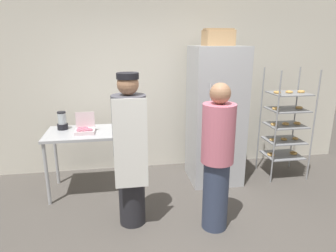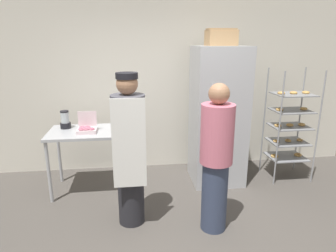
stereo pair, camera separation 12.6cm
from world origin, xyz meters
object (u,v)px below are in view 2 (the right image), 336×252
(cardboard_storage_box, at_px, (221,37))
(person_baker, at_px, (129,149))
(refrigerator, at_px, (218,117))
(blender_pitcher, at_px, (65,121))
(person_customer, at_px, (216,159))
(baking_rack, at_px, (290,126))
(donut_box, at_px, (87,129))

(cardboard_storage_box, distance_m, person_baker, 2.04)
(refrigerator, relative_size, blender_pitcher, 7.95)
(person_baker, xyz_separation_m, person_customer, (0.91, -0.24, -0.06))
(baking_rack, height_order, cardboard_storage_box, cardboard_storage_box)
(donut_box, height_order, person_customer, person_customer)
(blender_pitcher, relative_size, person_customer, 0.15)
(baking_rack, distance_m, person_baker, 2.56)
(baking_rack, height_order, blender_pitcher, baking_rack)
(refrigerator, relative_size, person_baker, 1.14)
(refrigerator, xyz_separation_m, baking_rack, (1.11, -0.03, -0.17))
(refrigerator, bearing_deg, blender_pitcher, 178.05)
(refrigerator, height_order, cardboard_storage_box, cardboard_storage_box)
(baking_rack, height_order, donut_box, baking_rack)
(donut_box, xyz_separation_m, blender_pitcher, (-0.32, 0.24, 0.06))
(donut_box, bearing_deg, cardboard_storage_box, 7.58)
(refrigerator, distance_m, person_customer, 1.26)
(baking_rack, height_order, person_baker, person_baker)
(blender_pitcher, xyz_separation_m, person_baker, (0.88, -1.04, -0.08))
(cardboard_storage_box, xyz_separation_m, person_baker, (-1.29, -1.04, -1.19))
(person_customer, bearing_deg, donut_box, 144.86)
(baking_rack, xyz_separation_m, blender_pitcher, (-3.26, 0.10, 0.16))
(donut_box, relative_size, person_customer, 0.16)
(baking_rack, bearing_deg, person_baker, -158.55)
(cardboard_storage_box, relative_size, person_customer, 0.24)
(donut_box, relative_size, cardboard_storage_box, 0.66)
(baking_rack, distance_m, donut_box, 2.95)
(baking_rack, relative_size, person_baker, 0.96)
(blender_pitcher, height_order, person_customer, person_customer)
(baking_rack, distance_m, blender_pitcher, 3.27)
(refrigerator, height_order, blender_pitcher, refrigerator)
(refrigerator, bearing_deg, person_customer, -106.91)
(refrigerator, xyz_separation_m, blender_pitcher, (-2.16, 0.07, -0.01))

